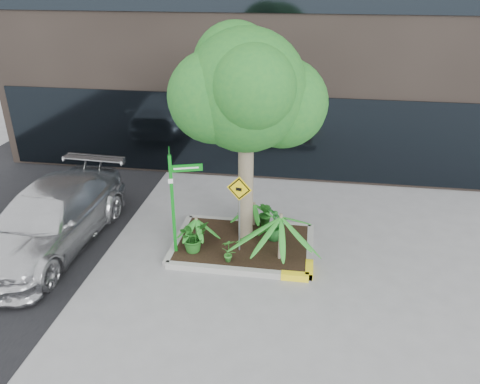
# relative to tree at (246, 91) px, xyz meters

# --- Properties ---
(ground) EXTENTS (80.00, 80.00, 0.00)m
(ground) POSITION_rel_tree_xyz_m (-0.21, -0.63, -3.75)
(ground) COLOR gray
(ground) RESTS_ON ground
(planter) EXTENTS (3.35, 2.36, 0.15)m
(planter) POSITION_rel_tree_xyz_m (0.02, -0.35, -3.65)
(planter) COLOR #9E9E99
(planter) RESTS_ON ground
(tree) EXTENTS (3.42, 3.03, 5.13)m
(tree) POSITION_rel_tree_xyz_m (0.00, 0.00, 0.00)
(tree) COLOR gray
(tree) RESTS_ON ground
(palm_front) EXTENTS (1.28, 1.28, 1.42)m
(palm_front) POSITION_rel_tree_xyz_m (0.90, -0.87, -2.53)
(palm_front) COLOR gray
(palm_front) RESTS_ON ground
(palm_left) EXTENTS (0.78, 0.78, 0.87)m
(palm_left) POSITION_rel_tree_xyz_m (-1.10, -0.52, -2.95)
(palm_left) COLOR gray
(palm_left) RESTS_ON ground
(palm_back) EXTENTS (0.71, 0.71, 0.79)m
(palm_back) POSITION_rel_tree_xyz_m (0.14, 0.57, -3.01)
(palm_back) COLOR gray
(palm_back) RESTS_ON ground
(parked_car) EXTENTS (2.32, 5.18, 1.48)m
(parked_car) POSITION_rel_tree_xyz_m (-4.58, -0.92, -3.01)
(parked_car) COLOR #BBBCC1
(parked_car) RESTS_ON ground
(shrub_a) EXTENTS (0.94, 0.94, 0.75)m
(shrub_a) POSITION_rel_tree_xyz_m (-1.10, -0.84, -3.22)
(shrub_a) COLOR #1F621C
(shrub_a) RESTS_ON planter
(shrub_b) EXTENTS (0.56, 0.56, 0.80)m
(shrub_b) POSITION_rel_tree_xyz_m (0.71, -0.04, -3.20)
(shrub_b) COLOR #1C6021
(shrub_b) RESTS_ON planter
(shrub_c) EXTENTS (0.40, 0.40, 0.59)m
(shrub_c) POSITION_rel_tree_xyz_m (-0.22, -1.17, -3.30)
(shrub_c) COLOR #2B7323
(shrub_c) RESTS_ON planter
(shrub_d) EXTENTS (0.55, 0.55, 0.71)m
(shrub_d) POSITION_rel_tree_xyz_m (0.44, 0.52, -3.24)
(shrub_d) COLOR #1D5D1B
(shrub_d) RESTS_ON planter
(street_sign_post) EXTENTS (0.89, 0.73, 2.53)m
(street_sign_post) POSITION_rel_tree_xyz_m (-1.48, -0.86, -2.18)
(street_sign_post) COLOR #0B8018
(street_sign_post) RESTS_ON ground
(cattle_sign) EXTENTS (0.57, 0.13, 1.88)m
(cattle_sign) POSITION_rel_tree_xyz_m (-0.05, -0.68, -2.33)
(cattle_sign) COLOR slate
(cattle_sign) RESTS_ON ground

